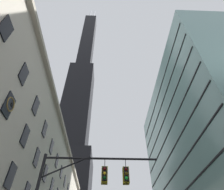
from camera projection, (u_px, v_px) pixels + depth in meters
The scene contains 3 objects.
dark_skyscraper at pixel (74, 124), 106.59m from camera, with size 22.83×22.83×211.37m.
glass_office_midrise at pixel (210, 153), 39.92m from camera, with size 16.63×41.12×40.71m.
traffic_signal_mast at pixel (86, 188), 11.74m from camera, with size 7.71×0.63×7.38m.
Camera 1 is at (-2.35, -10.12, 1.37)m, focal length 31.00 mm.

